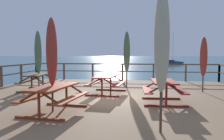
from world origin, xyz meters
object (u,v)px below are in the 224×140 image
at_px(picnic_table_back_left, 164,87).
at_px(patio_umbrella_short_mid, 162,57).
at_px(patio_umbrella_tall_front, 162,41).
at_px(patio_umbrella_tall_mid_left, 127,52).
at_px(sailboat_distant, 171,62).
at_px(picnic_table_mid_centre, 38,79).
at_px(patio_umbrella_tall_mid_right, 52,52).
at_px(picnic_table_mid_right, 54,93).
at_px(patio_umbrella_tall_back_left, 204,57).
at_px(patio_umbrella_short_back, 38,53).
at_px(picnic_table_front_left, 107,80).

bearing_deg(picnic_table_back_left, patio_umbrella_short_mid, -177.19).
bearing_deg(patio_umbrella_tall_front, patio_umbrella_tall_mid_left, 100.88).
relative_size(picnic_table_back_left, sailboat_distant, 0.22).
height_order(picnic_table_mid_centre, patio_umbrella_tall_mid_right, patio_umbrella_tall_mid_right).
xyz_separation_m(picnic_table_back_left, picnic_table_mid_right, (-3.24, -1.71, 0.01)).
height_order(patio_umbrella_short_mid, patio_umbrella_tall_mid_right, patio_umbrella_tall_mid_right).
height_order(patio_umbrella_short_mid, patio_umbrella_tall_front, patio_umbrella_tall_front).
relative_size(picnic_table_mid_right, patio_umbrella_tall_mid_left, 0.75).
xyz_separation_m(patio_umbrella_tall_mid_right, patio_umbrella_tall_back_left, (5.23, 4.16, -0.18)).
relative_size(picnic_table_mid_right, patio_umbrella_short_mid, 0.85).
xyz_separation_m(patio_umbrella_short_back, sailboat_distant, (11.56, 46.24, -2.07)).
xyz_separation_m(patio_umbrella_tall_mid_right, patio_umbrella_tall_mid_left, (1.79, 4.91, 0.04)).
bearing_deg(patio_umbrella_tall_back_left, picnic_table_mid_centre, -175.39).
relative_size(picnic_table_front_left, patio_umbrella_tall_front, 0.65).
xyz_separation_m(picnic_table_back_left, patio_umbrella_short_back, (-5.53, 1.96, 1.21)).
relative_size(picnic_table_front_left, sailboat_distant, 0.26).
distance_m(picnic_table_back_left, picnic_table_mid_centre, 5.86).
bearing_deg(patio_umbrella_short_back, patio_umbrella_short_mid, -19.78).
xyz_separation_m(picnic_table_mid_right, sailboat_distant, (9.27, 49.92, -0.88)).
bearing_deg(picnic_table_mid_right, patio_umbrella_short_back, 121.92).
distance_m(picnic_table_back_left, patio_umbrella_tall_back_left, 3.30).
bearing_deg(patio_umbrella_tall_front, sailboat_distant, 82.93).
bearing_deg(patio_umbrella_tall_mid_left, picnic_table_back_left, -64.87).
bearing_deg(picnic_table_front_left, picnic_table_mid_right, -106.75).
relative_size(picnic_table_mid_centre, patio_umbrella_short_back, 0.68).
height_order(patio_umbrella_tall_mid_left, patio_umbrella_tall_front, patio_umbrella_tall_front).
xyz_separation_m(patio_umbrella_short_back, patio_umbrella_tall_mid_right, (2.22, -3.64, -0.02)).
distance_m(picnic_table_mid_right, patio_umbrella_tall_front, 3.49).
bearing_deg(patio_umbrella_short_back, patio_umbrella_tall_front, -43.72).
bearing_deg(patio_umbrella_tall_mid_right, patio_umbrella_short_back, 121.38).
height_order(picnic_table_front_left, sailboat_distant, sailboat_distant).
xyz_separation_m(picnic_table_mid_centre, picnic_table_mid_right, (2.31, -3.60, 0.01)).
height_order(picnic_table_mid_centre, patio_umbrella_tall_back_left, patio_umbrella_tall_back_left).
bearing_deg(picnic_table_back_left, picnic_table_mid_centre, 161.21).
height_order(picnic_table_back_left, patio_umbrella_tall_mid_left, patio_umbrella_tall_mid_left).
distance_m(picnic_table_back_left, patio_umbrella_tall_front, 3.34).
distance_m(picnic_table_front_left, patio_umbrella_short_back, 3.51).
relative_size(patio_umbrella_tall_mid_left, sailboat_distant, 0.36).
bearing_deg(patio_umbrella_tall_back_left, patio_umbrella_short_mid, -128.37).
xyz_separation_m(patio_umbrella_tall_front, patio_umbrella_tall_back_left, (2.23, 5.51, -0.39)).
relative_size(patio_umbrella_short_mid, patio_umbrella_tall_front, 0.81).
height_order(picnic_table_mid_centre, patio_umbrella_tall_front, patio_umbrella_tall_front).
relative_size(patio_umbrella_short_mid, sailboat_distant, 0.32).
bearing_deg(patio_umbrella_tall_mid_left, patio_umbrella_tall_mid_right, -110.07).
height_order(picnic_table_mid_right, patio_umbrella_tall_mid_right, patio_umbrella_tall_mid_right).
height_order(picnic_table_back_left, picnic_table_mid_right, same).
xyz_separation_m(picnic_table_back_left, picnic_table_mid_centre, (-5.54, 1.89, 0.00)).
bearing_deg(patio_umbrella_tall_back_left, patio_umbrella_tall_mid_left, 167.74).
distance_m(picnic_table_mid_right, patio_umbrella_short_mid, 3.75).
bearing_deg(patio_umbrella_short_mid, picnic_table_front_left, 144.36).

